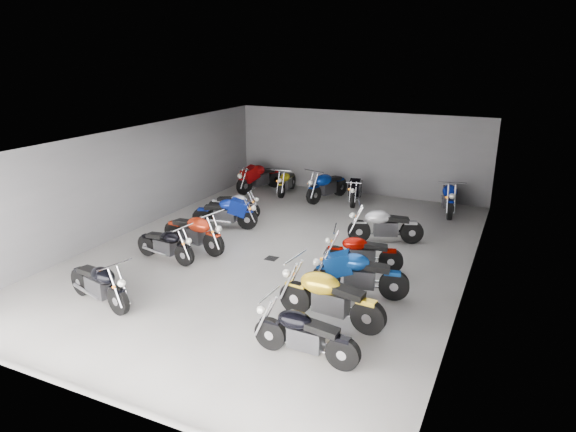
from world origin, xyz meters
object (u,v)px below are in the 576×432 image
object	(u,v)px
motorcycle_left_f	(234,205)
motorcycle_right_f	(385,226)
motorcycle_left_e	(226,213)
motorcycle_back_a	(259,178)
motorcycle_right_a	(304,334)
motorcycle_right_d	(362,253)
motorcycle_left_c	(166,244)
motorcycle_left_a	(99,283)
motorcycle_left_d	(194,232)
motorcycle_right_b	(329,298)
drain_grate	(272,258)
motorcycle_back_b	(286,182)
motorcycle_back_d	(356,190)
motorcycle_back_c	(327,186)
motorcycle_back_f	(449,197)
motorcycle_right_c	(358,274)

from	to	relation	value
motorcycle_left_f	motorcycle_right_f	world-z (taller)	motorcycle_right_f
motorcycle_left_e	motorcycle_back_a	world-z (taller)	motorcycle_back_a
motorcycle_right_a	motorcycle_right_d	xyz separation A→B (m)	(-0.24, 4.26, -0.01)
motorcycle_left_c	motorcycle_left_a	bearing A→B (deg)	11.70
motorcycle_left_d	motorcycle_right_b	world-z (taller)	motorcycle_right_b
drain_grate	motorcycle_left_d	xyz separation A→B (m)	(-2.26, -0.37, 0.54)
motorcycle_back_b	motorcycle_back_d	distance (m)	2.88
motorcycle_left_e	motorcycle_right_d	size ratio (longest dim) A/B	1.02
motorcycle_left_c	motorcycle_back_b	bearing A→B (deg)	-173.89
motorcycle_left_f	motorcycle_back_c	distance (m)	3.91
motorcycle_back_f	motorcycle_back_a	bearing A→B (deg)	-10.91
motorcycle_back_a	motorcycle_back_f	size ratio (longest dim) A/B	0.96
motorcycle_left_d	motorcycle_back_b	bearing A→B (deg)	-167.30
motorcycle_left_c	motorcycle_back_c	size ratio (longest dim) A/B	0.88
motorcycle_right_d	motorcycle_back_d	size ratio (longest dim) A/B	0.97
motorcycle_left_a	motorcycle_left_f	bearing A→B (deg)	-161.63
motorcycle_left_a	motorcycle_back_d	bearing A→B (deg)	179.25
motorcycle_left_c	motorcycle_back_d	size ratio (longest dim) A/B	0.95
drain_grate	motorcycle_right_d	distance (m)	2.51
drain_grate	motorcycle_left_d	world-z (taller)	motorcycle_left_d
motorcycle_left_a	motorcycle_left_c	xyz separation A→B (m)	(-0.25, 2.65, -0.04)
motorcycle_back_f	motorcycle_right_d	bearing A→B (deg)	65.56
motorcycle_right_a	motorcycle_back_b	world-z (taller)	motorcycle_right_a
motorcycle_left_d	motorcycle_right_c	world-z (taller)	motorcycle_left_d
motorcycle_left_c	motorcycle_right_d	world-z (taller)	motorcycle_right_d
motorcycle_right_b	motorcycle_right_f	distance (m)	5.06
motorcycle_left_a	motorcycle_right_d	size ratio (longest dim) A/B	1.05
motorcycle_left_d	motorcycle_back_f	size ratio (longest dim) A/B	0.97
motorcycle_right_d	motorcycle_right_a	bearing A→B (deg)	167.22
drain_grate	motorcycle_right_a	distance (m)	4.82
motorcycle_back_c	motorcycle_back_d	distance (m)	1.12
motorcycle_back_a	motorcycle_left_c	bearing A→B (deg)	119.25
motorcycle_left_c	motorcycle_right_f	xyz separation A→B (m)	(4.95, 3.81, 0.06)
motorcycle_left_a	motorcycle_back_c	distance (m)	10.10
motorcycle_left_c	motorcycle_left_e	distance (m)	2.93
drain_grate	motorcycle_left_f	size ratio (longest dim) A/B	0.17
motorcycle_back_a	motorcycle_left_a	bearing A→B (deg)	118.39
motorcycle_right_a	motorcycle_right_b	bearing A→B (deg)	3.54
motorcycle_left_c	motorcycle_left_f	world-z (taller)	motorcycle_left_c
motorcycle_right_a	motorcycle_right_f	bearing A→B (deg)	3.68
motorcycle_left_f	motorcycle_back_b	size ratio (longest dim) A/B	0.95
drain_grate	motorcycle_right_f	xyz separation A→B (m)	(2.45, 2.50, 0.52)
motorcycle_left_d	motorcycle_back_d	size ratio (longest dim) A/B	1.09
motorcycle_left_f	motorcycle_right_b	size ratio (longest dim) A/B	0.79
motorcycle_left_c	motorcycle_right_f	distance (m)	6.25
drain_grate	motorcycle_right_a	world-z (taller)	motorcycle_right_a
motorcycle_right_a	motorcycle_right_b	distance (m)	1.42
motorcycle_right_b	motorcycle_right_f	world-z (taller)	motorcycle_right_b
motorcycle_right_f	motorcycle_right_c	bearing A→B (deg)	163.83
motorcycle_back_d	motorcycle_left_d	bearing A→B (deg)	58.53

